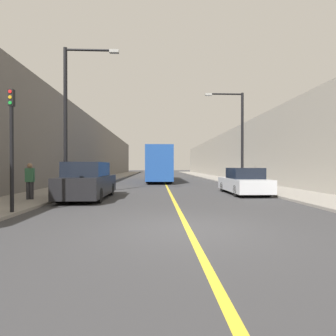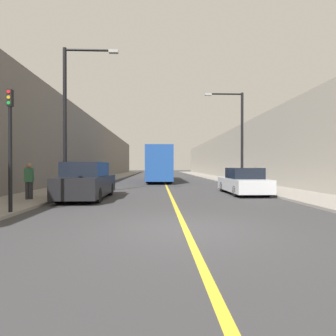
{
  "view_description": "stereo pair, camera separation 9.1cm",
  "coord_description": "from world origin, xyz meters",
  "px_view_note": "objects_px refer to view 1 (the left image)",
  "views": [
    {
      "loc": [
        -0.81,
        -6.66,
        1.62
      ],
      "look_at": [
        0.31,
        19.12,
        1.44
      ],
      "focal_mm": 28.0,
      "sensor_mm": 36.0,
      "label": 1
    },
    {
      "loc": [
        -0.72,
        -6.67,
        1.62
      ],
      "look_at": [
        0.31,
        19.12,
        1.44
      ],
      "focal_mm": 28.0,
      "sensor_mm": 36.0,
      "label": 2
    }
  ],
  "objects_px": {
    "bus": "(159,164)",
    "traffic_light": "(12,145)",
    "street_lamp_right": "(239,132)",
    "pedestrian": "(30,181)",
    "parked_suv_left": "(88,182)",
    "car_right_near": "(244,182)",
    "street_lamp_left": "(71,110)"
  },
  "relations": [
    {
      "from": "bus",
      "to": "traffic_light",
      "type": "xyz_separation_m",
      "value": [
        -4.99,
        -19.7,
        0.44
      ]
    },
    {
      "from": "car_right_near",
      "to": "street_lamp_left",
      "type": "height_order",
      "value": "street_lamp_left"
    },
    {
      "from": "traffic_light",
      "to": "pedestrian",
      "type": "relative_size",
      "value": 2.45
    },
    {
      "from": "pedestrian",
      "to": "street_lamp_right",
      "type": "bearing_deg",
      "value": 31.47
    },
    {
      "from": "car_right_near",
      "to": "street_lamp_right",
      "type": "distance_m",
      "value": 5.88
    },
    {
      "from": "parked_suv_left",
      "to": "street_lamp_left",
      "type": "bearing_deg",
      "value": 136.71
    },
    {
      "from": "parked_suv_left",
      "to": "traffic_light",
      "type": "xyz_separation_m",
      "value": [
        -1.39,
        -4.23,
        1.46
      ]
    },
    {
      "from": "parked_suv_left",
      "to": "traffic_light",
      "type": "height_order",
      "value": "traffic_light"
    },
    {
      "from": "bus",
      "to": "pedestrian",
      "type": "distance_m",
      "value": 17.42
    },
    {
      "from": "parked_suv_left",
      "to": "street_lamp_left",
      "type": "relative_size",
      "value": 0.64
    },
    {
      "from": "pedestrian",
      "to": "parked_suv_left",
      "type": "bearing_deg",
      "value": 19.31
    },
    {
      "from": "street_lamp_right",
      "to": "pedestrian",
      "type": "bearing_deg",
      "value": -148.53
    },
    {
      "from": "street_lamp_left",
      "to": "bus",
      "type": "bearing_deg",
      "value": 71.36
    },
    {
      "from": "street_lamp_left",
      "to": "parked_suv_left",
      "type": "bearing_deg",
      "value": -43.29
    },
    {
      "from": "parked_suv_left",
      "to": "car_right_near",
      "type": "distance_m",
      "value": 8.63
    },
    {
      "from": "street_lamp_left",
      "to": "traffic_light",
      "type": "xyz_separation_m",
      "value": [
        -0.16,
        -5.38,
        -2.29
      ]
    },
    {
      "from": "bus",
      "to": "car_right_near",
      "type": "height_order",
      "value": "bus"
    },
    {
      "from": "car_right_near",
      "to": "pedestrian",
      "type": "height_order",
      "value": "pedestrian"
    },
    {
      "from": "pedestrian",
      "to": "street_lamp_left",
      "type": "bearing_deg",
      "value": 59.22
    },
    {
      "from": "bus",
      "to": "street_lamp_right",
      "type": "distance_m",
      "value": 11.03
    },
    {
      "from": "parked_suv_left",
      "to": "traffic_light",
      "type": "distance_m",
      "value": 4.69
    },
    {
      "from": "bus",
      "to": "car_right_near",
      "type": "bearing_deg",
      "value": -70.48
    },
    {
      "from": "street_lamp_left",
      "to": "pedestrian",
      "type": "height_order",
      "value": "street_lamp_left"
    },
    {
      "from": "bus",
      "to": "parked_suv_left",
      "type": "bearing_deg",
      "value": -103.12
    },
    {
      "from": "pedestrian",
      "to": "car_right_near",
      "type": "bearing_deg",
      "value": 14.26
    },
    {
      "from": "street_lamp_right",
      "to": "parked_suv_left",
      "type": "bearing_deg",
      "value": -145.86
    },
    {
      "from": "bus",
      "to": "traffic_light",
      "type": "distance_m",
      "value": 20.33
    },
    {
      "from": "street_lamp_left",
      "to": "pedestrian",
      "type": "relative_size",
      "value": 4.75
    },
    {
      "from": "street_lamp_right",
      "to": "street_lamp_left",
      "type": "bearing_deg",
      "value": -153.7
    },
    {
      "from": "bus",
      "to": "pedestrian",
      "type": "height_order",
      "value": "bus"
    },
    {
      "from": "street_lamp_right",
      "to": "pedestrian",
      "type": "xyz_separation_m",
      "value": [
        -11.97,
        -7.33,
        -3.23
      ]
    },
    {
      "from": "parked_suv_left",
      "to": "car_right_near",
      "type": "bearing_deg",
      "value": 12.76
    }
  ]
}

